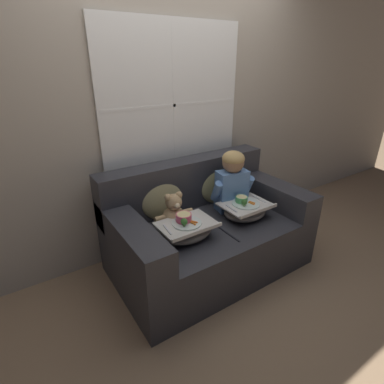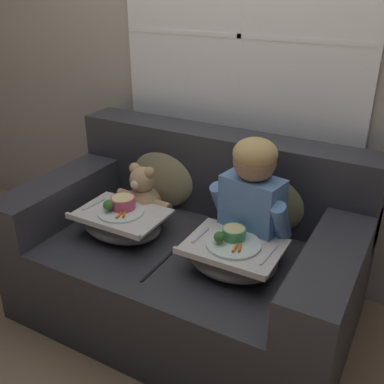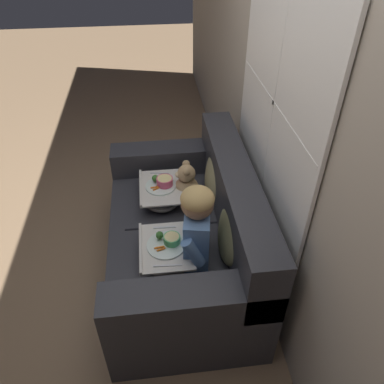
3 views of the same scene
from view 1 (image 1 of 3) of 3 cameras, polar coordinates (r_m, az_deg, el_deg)
The scene contains 9 objects.
ground_plane at distance 2.82m, azimuth 3.16°, elevation -13.66°, with size 14.00×14.00×0.00m, color #8E7051.
wall_back_with_window at distance 2.76m, azimuth -3.90°, elevation 15.30°, with size 8.00×0.08×2.60m.
couch at distance 2.67m, azimuth 2.54°, elevation -7.35°, with size 1.64×0.98×0.90m.
throw_pillow_behind_child at distance 2.85m, azimuth 4.78°, elevation 2.03°, with size 0.42×0.20×0.44m.
throw_pillow_behind_teddy at distance 2.55m, azimuth -5.91°, elevation -0.76°, with size 0.41×0.20×0.43m.
child_figure at distance 2.66m, azimuth 7.68°, elevation 2.62°, with size 0.41×0.22×0.55m.
teddy_bear at distance 2.41m, azimuth -3.41°, elevation -4.05°, with size 0.33×0.23×0.31m.
lap_tray_child at distance 2.63m, azimuth 10.09°, elevation -3.36°, with size 0.41×0.33×0.19m.
lap_tray_teddy at distance 2.30m, azimuth -1.02°, elevation -7.17°, with size 0.43×0.31×0.20m.
Camera 1 is at (-1.35, -1.77, 1.72)m, focal length 28.00 mm.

